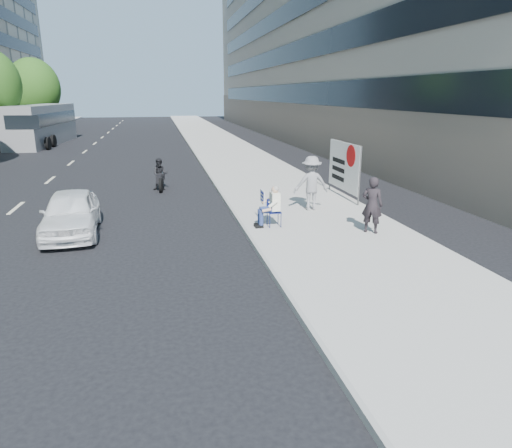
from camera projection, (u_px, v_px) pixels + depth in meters
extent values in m
plane|color=black|center=(209.00, 272.00, 11.15)|extent=(160.00, 160.00, 0.00)
cube|color=#ACA8A0|center=(236.00, 157.00, 30.73)|extent=(5.00, 120.00, 0.15)
cube|color=gray|center=(352.00, 28.00, 41.88)|extent=(14.00, 70.00, 20.00)
cylinder|color=#382616|center=(38.00, 121.00, 49.43)|extent=(0.30, 0.30, 2.62)
ellipsoid|color=#1D4F15|center=(34.00, 88.00, 48.47)|extent=(5.40, 5.40, 6.21)
cylinder|color=navy|center=(270.00, 221.00, 14.20)|extent=(0.02, 0.02, 0.45)
cylinder|color=navy|center=(281.00, 220.00, 14.27)|extent=(0.02, 0.02, 0.45)
cylinder|color=navy|center=(267.00, 218.00, 14.54)|extent=(0.02, 0.02, 0.45)
cylinder|color=navy|center=(278.00, 218.00, 14.61)|extent=(0.02, 0.02, 0.45)
cube|color=navy|center=(274.00, 212.00, 14.34)|extent=(0.40, 0.40, 0.03)
cube|color=navy|center=(273.00, 205.00, 14.47)|extent=(0.40, 0.02, 0.40)
cylinder|color=navy|center=(268.00, 210.00, 14.18)|extent=(0.44, 0.17, 0.17)
cylinder|color=navy|center=(261.00, 218.00, 14.20)|extent=(0.14, 0.14, 0.46)
cube|color=black|center=(259.00, 226.00, 14.26)|extent=(0.26, 0.11, 0.10)
cylinder|color=navy|center=(267.00, 209.00, 14.37)|extent=(0.44, 0.17, 0.17)
cylinder|color=navy|center=(260.00, 216.00, 14.39)|extent=(0.14, 0.14, 0.46)
cube|color=black|center=(258.00, 225.00, 14.45)|extent=(0.26, 0.11, 0.10)
cube|color=#ECEACD|center=(275.00, 201.00, 14.25)|extent=(0.26, 0.42, 0.56)
sphere|color=tan|center=(275.00, 190.00, 14.15)|extent=(0.23, 0.23, 0.23)
ellipsoid|color=gray|center=(276.00, 189.00, 14.14)|extent=(0.22, 0.24, 0.19)
ellipsoid|color=gray|center=(272.00, 192.00, 14.15)|extent=(0.10, 0.14, 0.13)
cylinder|color=#ECEACD|center=(273.00, 204.00, 14.01)|extent=(0.30, 0.10, 0.25)
cylinder|color=tan|center=(267.00, 210.00, 14.02)|extent=(0.29, 0.09, 0.14)
cylinder|color=#ECEACD|center=(271.00, 199.00, 14.47)|extent=(0.26, 0.20, 0.32)
cylinder|color=tan|center=(266.00, 201.00, 14.61)|extent=(0.30, 0.21, 0.18)
cube|color=white|center=(263.00, 196.00, 14.70)|extent=(0.03, 0.55, 0.40)
imported|color=gray|center=(311.00, 183.00, 16.29)|extent=(1.29, 0.80, 1.93)
imported|color=black|center=(372.00, 205.00, 13.59)|extent=(0.74, 0.71, 1.71)
cylinder|color=#4C4C4C|center=(360.00, 176.00, 16.90)|extent=(0.06, 0.06, 2.20)
cylinder|color=#4C4C4C|center=(330.00, 164.00, 19.73)|extent=(0.06, 0.06, 2.20)
cube|color=silver|center=(344.00, 166.00, 18.27)|extent=(0.04, 3.00, 1.90)
cylinder|color=#A50C0C|center=(351.00, 156.00, 17.47)|extent=(0.01, 0.84, 0.84)
cube|color=black|center=(339.00, 161.00, 18.69)|extent=(0.01, 1.30, 0.18)
cube|color=black|center=(338.00, 169.00, 18.79)|extent=(0.01, 1.30, 0.18)
cube|color=black|center=(338.00, 178.00, 18.89)|extent=(0.01, 1.30, 0.18)
imported|color=white|center=(71.00, 213.00, 14.00)|extent=(1.83, 4.05, 1.35)
cylinder|color=black|center=(161.00, 185.00, 20.02)|extent=(0.21, 0.65, 0.64)
cylinder|color=black|center=(161.00, 180.00, 21.34)|extent=(0.21, 0.65, 0.64)
cube|color=black|center=(160.00, 177.00, 20.62)|extent=(0.41, 1.22, 0.35)
imported|color=black|center=(160.00, 174.00, 20.48)|extent=(0.76, 0.63, 1.42)
cube|color=gray|center=(42.00, 125.00, 38.89)|extent=(3.52, 12.17, 3.30)
cube|color=black|center=(25.00, 118.00, 38.49)|extent=(1.04, 11.46, 1.00)
cube|color=black|center=(57.00, 118.00, 38.99)|extent=(1.04, 11.46, 1.00)
cube|color=black|center=(22.00, 122.00, 33.08)|extent=(2.40, 0.27, 1.00)
cylinder|color=black|center=(13.00, 144.00, 34.73)|extent=(0.33, 1.02, 1.00)
cylinder|color=black|center=(48.00, 143.00, 35.22)|extent=(0.33, 1.02, 1.00)
cylinder|color=black|center=(20.00, 142.00, 36.61)|extent=(0.33, 1.02, 1.00)
cylinder|color=black|center=(53.00, 141.00, 37.11)|extent=(0.33, 1.02, 1.00)
cylinder|color=black|center=(38.00, 135.00, 42.25)|extent=(0.33, 1.02, 1.00)
cylinder|color=black|center=(67.00, 135.00, 42.75)|extent=(0.33, 1.02, 1.00)
cylinder|color=black|center=(42.00, 134.00, 43.66)|extent=(0.33, 1.02, 1.00)
cylinder|color=black|center=(70.00, 133.00, 44.16)|extent=(0.33, 1.02, 1.00)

